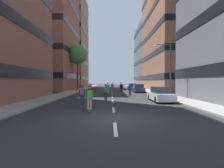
% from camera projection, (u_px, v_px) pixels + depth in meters
% --- Properties ---
extents(ground_plane, '(160.84, 160.84, 0.00)m').
position_uv_depth(ground_plane, '(112.00, 91.00, 36.34)').
color(ground_plane, '#28282B').
extents(sidewalk_left, '(2.61, 73.72, 0.14)m').
position_uv_depth(sidewalk_left, '(80.00, 90.00, 39.64)').
color(sidewalk_left, gray).
rests_on(sidewalk_left, ground_plane).
extents(sidewalk_right, '(2.61, 73.72, 0.14)m').
position_uv_depth(sidewalk_right, '(143.00, 90.00, 39.74)').
color(sidewalk_right, gray).
rests_on(sidewalk_right, ground_plane).
extents(lane_markings, '(0.16, 62.20, 0.01)m').
position_uv_depth(lane_markings, '(112.00, 91.00, 37.53)').
color(lane_markings, silver).
rests_on(lane_markings, ground_plane).
extents(building_left_mid, '(12.79, 16.16, 26.09)m').
position_uv_depth(building_left_mid, '(45.00, 32.00, 38.35)').
color(building_left_mid, brown).
rests_on(building_left_mid, ground_plane).
extents(building_left_far, '(12.79, 16.88, 30.26)m').
position_uv_depth(building_left_far, '(66.00, 42.00, 56.83)').
color(building_left_far, '#9E6B51').
rests_on(building_left_far, ground_plane).
extents(building_right_mid, '(12.79, 20.92, 24.27)m').
position_uv_depth(building_right_mid, '(178.00, 36.00, 38.59)').
color(building_right_mid, '#9E6B51').
rests_on(building_right_mid, ground_plane).
extents(building_right_far, '(12.79, 16.42, 20.25)m').
position_uv_depth(building_right_far, '(156.00, 57.00, 57.14)').
color(building_right_far, slate).
rests_on(building_right_far, ground_plane).
extents(parked_car_near, '(1.82, 4.40, 1.52)m').
position_uv_depth(parked_car_near, '(132.00, 87.00, 41.26)').
color(parked_car_near, navy).
rests_on(parked_car_near, ground_plane).
extents(parked_car_mid, '(1.82, 4.40, 1.52)m').
position_uv_depth(parked_car_mid, '(138.00, 89.00, 31.61)').
color(parked_car_mid, navy).
rests_on(parked_car_mid, ground_plane).
extents(parked_car_far, '(1.82, 4.40, 1.52)m').
position_uv_depth(parked_car_far, '(160.00, 95.00, 17.55)').
color(parked_car_far, silver).
rests_on(parked_car_far, ground_plane).
extents(street_tree_near, '(4.17, 4.17, 9.77)m').
position_uv_depth(street_tree_near, '(77.00, 55.00, 36.97)').
color(street_tree_near, '#4C3823').
rests_on(street_tree_near, sidewalk_left).
extents(streetlamp_right, '(2.13, 0.30, 6.50)m').
position_uv_depth(streetlamp_right, '(167.00, 64.00, 21.01)').
color(streetlamp_right, '#3F3F44').
rests_on(streetlamp_right, sidewalk_right).
extents(skater_0, '(0.53, 0.90, 1.78)m').
position_uv_depth(skater_0, '(82.00, 94.00, 13.95)').
color(skater_0, brown).
rests_on(skater_0, ground_plane).
extents(skater_1, '(0.56, 0.92, 1.78)m').
position_uv_depth(skater_1, '(90.00, 86.00, 37.16)').
color(skater_1, brown).
rests_on(skater_1, ground_plane).
extents(skater_2, '(0.56, 0.92, 1.78)m').
position_uv_depth(skater_2, '(91.00, 91.00, 18.53)').
color(skater_2, brown).
rests_on(skater_2, ground_plane).
extents(skater_3, '(0.55, 0.91, 1.78)m').
position_uv_depth(skater_3, '(121.00, 87.00, 31.76)').
color(skater_3, brown).
rests_on(skater_3, ground_plane).
extents(skater_4, '(0.57, 0.92, 1.78)m').
position_uv_depth(skater_4, '(89.00, 97.00, 12.04)').
color(skater_4, brown).
rests_on(skater_4, ground_plane).
extents(skater_5, '(0.54, 0.91, 1.78)m').
position_uv_depth(skater_5, '(106.00, 91.00, 18.24)').
color(skater_5, brown).
rests_on(skater_5, ground_plane).
extents(skater_6, '(0.53, 0.90, 1.78)m').
position_uv_depth(skater_6, '(122.00, 86.00, 34.73)').
color(skater_6, brown).
rests_on(skater_6, ground_plane).
extents(skater_7, '(0.55, 0.92, 1.78)m').
position_uv_depth(skater_7, '(112.00, 86.00, 36.35)').
color(skater_7, brown).
rests_on(skater_7, ground_plane).
extents(skater_8, '(0.56, 0.92, 1.78)m').
position_uv_depth(skater_8, '(130.00, 89.00, 23.83)').
color(skater_8, brown).
rests_on(skater_8, ground_plane).
extents(skater_9, '(0.57, 0.92, 1.78)m').
position_uv_depth(skater_9, '(120.00, 86.00, 39.02)').
color(skater_9, brown).
rests_on(skater_9, ground_plane).
extents(skater_10, '(0.56, 0.92, 1.78)m').
position_uv_depth(skater_10, '(108.00, 88.00, 27.85)').
color(skater_10, brown).
rests_on(skater_10, ground_plane).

